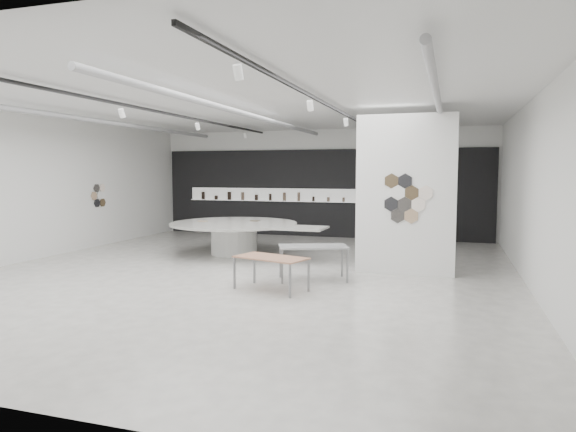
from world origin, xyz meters
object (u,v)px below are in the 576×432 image
(partition_column, at_px, (406,195))
(display_island, at_px, (236,234))
(sample_table_wood, at_px, (271,259))
(kitchen_counter, at_px, (404,226))
(sample_table_stone, at_px, (313,249))

(partition_column, xyz_separation_m, display_island, (-4.74, 1.36, -1.21))
(sample_table_wood, relative_size, kitchen_counter, 0.84)
(partition_column, relative_size, sample_table_wood, 2.31)
(kitchen_counter, bearing_deg, partition_column, -81.40)
(sample_table_stone, bearing_deg, display_island, 137.87)
(partition_column, xyz_separation_m, sample_table_wood, (-2.35, -2.45, -1.19))
(display_island, bearing_deg, sample_table_wood, -56.39)
(display_island, xyz_separation_m, sample_table_stone, (2.94, -2.66, 0.09))
(sample_table_stone, bearing_deg, partition_column, 35.84)
(sample_table_wood, xyz_separation_m, kitchen_counter, (1.87, 7.98, -0.10))
(partition_column, height_order, kitchen_counter, partition_column)
(sample_table_wood, xyz_separation_m, sample_table_stone, (0.55, 1.15, 0.07))
(display_island, bearing_deg, partition_column, -14.46)
(display_island, bearing_deg, sample_table_stone, -40.63)
(partition_column, distance_m, display_island, 5.08)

